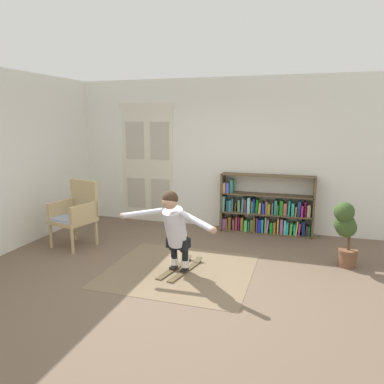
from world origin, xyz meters
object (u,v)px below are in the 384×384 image
potted_plant (346,229)px  skis_pair (181,268)px  wicker_chair (76,212)px  bookshelf (264,211)px  person_skier (174,226)px

potted_plant → skis_pair: size_ratio=1.08×
wicker_chair → skis_pair: bearing=-13.4°
bookshelf → skis_pair: (-0.93, -2.13, -0.41)m
bookshelf → person_skier: bearing=-112.7°
potted_plant → person_skier: size_ratio=0.67×
potted_plant → person_skier: bearing=-156.5°
skis_pair → person_skier: size_ratio=0.62×
potted_plant → skis_pair: bearing=-159.7°
potted_plant → wicker_chair: bearing=-175.5°
bookshelf → wicker_chair: bearing=-150.9°
bookshelf → wicker_chair: size_ratio=1.57×
wicker_chair → person_skier: size_ratio=0.75×
wicker_chair → person_skier: 2.11m
wicker_chair → person_skier: bearing=-17.8°
skis_pair → bookshelf: bearing=66.5°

